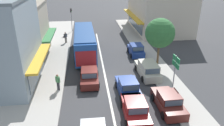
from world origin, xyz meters
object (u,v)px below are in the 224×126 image
at_px(parked_sedan_kerb_front, 168,102).
at_px(pedestrian_browsing_midblock, 58,81).
at_px(street_tree_right, 160,33).
at_px(parked_hatchback_kerb_third, 136,50).
at_px(pedestrian_with_handbag_near, 65,37).
at_px(city_bus, 85,41).
at_px(directional_road_sign, 175,65).
at_px(sedan_behind_bus_mid, 128,88).
at_px(parked_wagon_kerb_second, 148,69).
at_px(traffic_light_downstreet, 71,16).
at_px(sedan_adjacent_lane_trail, 135,109).
at_px(sedan_queue_far_back, 89,76).

distance_m(parked_sedan_kerb_front, pedestrian_browsing_midblock, 10.01).
distance_m(street_tree_right, pedestrian_browsing_midblock, 11.98).
bearing_deg(parked_hatchback_kerb_third, pedestrian_with_handbag_near, 147.90).
height_order(city_bus, directional_road_sign, directional_road_sign).
bearing_deg(parked_sedan_kerb_front, sedan_behind_bus_mid, 137.08).
height_order(sedan_behind_bus_mid, parked_wagon_kerb_second, parked_wagon_kerb_second).
relative_size(parked_hatchback_kerb_third, traffic_light_downstreet, 0.88).
xyz_separation_m(city_bus, sedan_adjacent_lane_trail, (3.72, -13.96, -1.22)).
xyz_separation_m(pedestrian_with_handbag_near, pedestrian_browsing_midblock, (0.32, -14.28, -0.00)).
xyz_separation_m(city_bus, pedestrian_with_handbag_near, (-2.88, 4.92, -0.81)).
bearing_deg(parked_sedan_kerb_front, sedan_adjacent_lane_trail, -166.45).
height_order(traffic_light_downstreet, street_tree_right, street_tree_right).
xyz_separation_m(traffic_light_downstreet, street_tree_right, (10.46, -16.72, 1.26)).
bearing_deg(street_tree_right, parked_hatchback_kerb_third, 110.65).
xyz_separation_m(sedan_adjacent_lane_trail, parked_wagon_kerb_second, (2.86, 6.72, 0.08)).
distance_m(parked_hatchback_kerb_third, traffic_light_downstreet, 15.51).
distance_m(sedan_queue_far_back, parked_sedan_kerb_front, 8.24).
bearing_deg(sedan_adjacent_lane_trail, parked_wagon_kerb_second, 66.98).
relative_size(directional_road_sign, pedestrian_with_handbag_near, 2.21).
height_order(traffic_light_downstreet, directional_road_sign, traffic_light_downstreet).
relative_size(parked_wagon_kerb_second, pedestrian_browsing_midblock, 2.79).
height_order(sedan_behind_bus_mid, parked_hatchback_kerb_third, parked_hatchback_kerb_third).
height_order(parked_sedan_kerb_front, pedestrian_with_handbag_near, pedestrian_with_handbag_near).
bearing_deg(parked_wagon_kerb_second, traffic_light_downstreet, 115.14).
relative_size(sedan_adjacent_lane_trail, parked_sedan_kerb_front, 1.01).
distance_m(sedan_queue_far_back, directional_road_sign, 8.41).
height_order(sedan_adjacent_lane_trail, pedestrian_browsing_midblock, pedestrian_browsing_midblock).
distance_m(parked_wagon_kerb_second, pedestrian_browsing_midblock, 9.39).
height_order(sedan_queue_far_back, parked_hatchback_kerb_third, parked_hatchback_kerb_third).
height_order(street_tree_right, pedestrian_browsing_midblock, street_tree_right).
distance_m(traffic_light_downstreet, pedestrian_browsing_midblock, 20.87).
xyz_separation_m(parked_sedan_kerb_front, pedestrian_browsing_midblock, (-9.21, 3.90, 0.40)).
xyz_separation_m(sedan_queue_far_back, parked_wagon_kerb_second, (6.21, 0.67, 0.08)).
bearing_deg(parked_sedan_kerb_front, parked_wagon_kerb_second, 90.58).
bearing_deg(street_tree_right, directional_road_sign, -92.45).
bearing_deg(street_tree_right, traffic_light_downstreet, 122.04).
xyz_separation_m(parked_hatchback_kerb_third, traffic_light_downstreet, (-8.88, 12.53, 2.15)).
relative_size(directional_road_sign, street_tree_right, 0.62).
xyz_separation_m(sedan_queue_far_back, pedestrian_with_handbag_near, (-3.25, 12.82, 0.40)).
bearing_deg(directional_road_sign, parked_hatchback_kerb_third, 98.03).
relative_size(city_bus, sedan_queue_far_back, 2.58).
xyz_separation_m(sedan_adjacent_lane_trail, parked_hatchback_kerb_third, (2.98, 12.87, 0.05)).
bearing_deg(street_tree_right, parked_sedan_kerb_front, -101.62).
distance_m(parked_wagon_kerb_second, directional_road_sign, 4.21).
xyz_separation_m(sedan_behind_bus_mid, sedan_queue_far_back, (-3.44, 2.72, 0.00)).
height_order(sedan_adjacent_lane_trail, traffic_light_downstreet, traffic_light_downstreet).
bearing_deg(sedan_behind_bus_mid, pedestrian_with_handbag_near, 113.29).
bearing_deg(sedan_adjacent_lane_trail, street_tree_right, 62.28).
bearing_deg(city_bus, directional_road_sign, -52.97).
relative_size(sedan_adjacent_lane_trail, pedestrian_browsing_midblock, 2.60).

